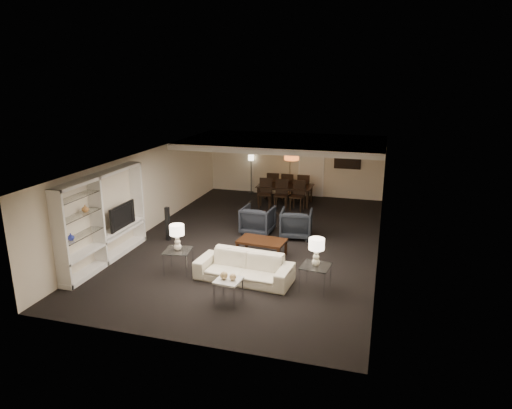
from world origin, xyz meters
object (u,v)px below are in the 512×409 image
at_px(sofa, 244,267).
at_px(dining_table, 285,195).
at_px(table_lamp_right, 316,252).
at_px(vase_amber, 85,208).
at_px(chair_fl, 274,185).
at_px(pendant_light, 292,157).
at_px(side_table_left, 178,261).
at_px(chair_nr, 297,196).
at_px(armchair_left, 258,220).
at_px(coffee_table, 262,248).
at_px(floor_speaker, 168,224).
at_px(chair_fr, 304,187).
at_px(chair_nm, 281,195).
at_px(floor_lamp, 251,174).
at_px(side_table_right, 315,278).
at_px(marble_table, 229,291).
at_px(television, 119,216).
at_px(vase_blue, 71,237).
at_px(chair_nl, 265,193).
at_px(table_lamp_left, 177,238).
at_px(armchair_right, 296,223).
at_px(chair_fm, 289,186).

xyz_separation_m(sofa, dining_table, (-0.52, 6.71, 0.02)).
xyz_separation_m(table_lamp_right, vase_amber, (-5.49, -0.59, 0.74)).
bearing_deg(chair_fl, pendant_light, 122.73).
height_order(pendant_light, chair_fl, pendant_light).
xyz_separation_m(side_table_left, chair_nr, (1.78, 6.06, 0.24)).
xyz_separation_m(armchair_left, vase_amber, (-3.19, -3.89, 1.22)).
distance_m(armchair_left, chair_nr, 2.85).
relative_size(sofa, chair_nr, 2.16).
relative_size(vase_amber, chair_nr, 0.17).
distance_m(side_table_left, chair_nr, 6.32).
height_order(coffee_table, floor_speaker, floor_speaker).
bearing_deg(chair_fr, dining_table, 43.79).
bearing_deg(armchair_left, chair_nm, -88.16).
relative_size(dining_table, floor_lamp, 1.29).
height_order(side_table_right, marble_table, side_table_right).
height_order(television, vase_blue, television).
relative_size(chair_nl, chair_nr, 1.00).
distance_m(table_lamp_left, vase_blue, 2.42).
bearing_deg(armchair_left, marble_table, 101.37).
distance_m(side_table_right, vase_blue, 5.69).
bearing_deg(chair_nl, floor_lamp, 114.95).
relative_size(table_lamp_left, chair_nl, 0.61).
relative_size(chair_nl, chair_nm, 1.00).
bearing_deg(chair_fr, side_table_left, 72.87).
bearing_deg(marble_table, table_lamp_right, 32.91).
xyz_separation_m(armchair_left, chair_fr, (0.68, 4.06, 0.11)).
relative_size(pendant_light, sofa, 0.23).
distance_m(armchair_right, chair_nm, 2.98).
xyz_separation_m(side_table_left, dining_table, (1.18, 6.71, 0.06)).
distance_m(armchair_right, marble_table, 4.44).
distance_m(chair_nm, chair_fm, 1.30).
bearing_deg(floor_lamp, pendant_light, -40.25).
distance_m(vase_amber, floor_speaker, 2.93).
distance_m(television, chair_fl, 7.17).
relative_size(side_table_right, vase_blue, 3.68).
bearing_deg(dining_table, table_lamp_right, -71.70).
distance_m(chair_nl, chair_fl, 1.30).
relative_size(table_lamp_left, marble_table, 1.24).
bearing_deg(chair_nm, chair_fr, 60.76).
distance_m(vase_amber, floor_lamp, 8.67).
relative_size(sofa, television, 2.04).
distance_m(vase_blue, chair_nl, 7.77).
relative_size(sofa, vase_amber, 12.89).
distance_m(sofa, marble_table, 1.10).
bearing_deg(table_lamp_left, coffee_table, 43.26).
height_order(coffee_table, chair_nm, chair_nm).
bearing_deg(table_lamp_left, vase_amber, -164.26).
bearing_deg(floor_speaker, armchair_right, 27.50).
bearing_deg(coffee_table, television, -166.89).
relative_size(table_lamp_right, marble_table, 1.24).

